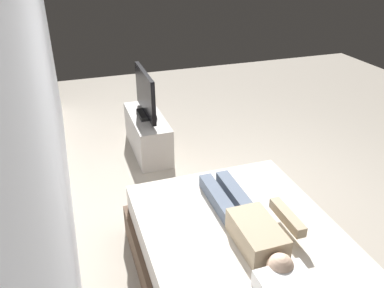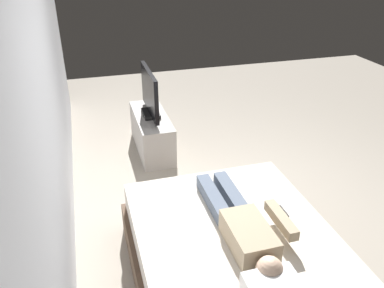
{
  "view_description": "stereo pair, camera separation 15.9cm",
  "coord_description": "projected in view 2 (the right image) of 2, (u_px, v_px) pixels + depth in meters",
  "views": [
    {
      "loc": [
        -2.82,
        1.55,
        2.5
      ],
      "look_at": [
        0.41,
        0.45,
        0.69
      ],
      "focal_mm": 36.38,
      "sensor_mm": 36.0,
      "label": 1
    },
    {
      "loc": [
        -2.87,
        1.4,
        2.5
      ],
      "look_at": [
        0.41,
        0.45,
        0.69
      ],
      "focal_mm": 36.38,
      "sensor_mm": 36.0,
      "label": 2
    }
  ],
  "objects": [
    {
      "name": "remote",
      "position": [
        282.0,
        212.0,
        3.13
      ],
      "size": [
        0.15,
        0.04,
        0.02
      ],
      "primitive_type": "cube",
      "color": "black",
      "rests_on": "bed"
    },
    {
      "name": "tv_stand",
      "position": [
        152.0,
        133.0,
        5.08
      ],
      "size": [
        1.1,
        0.4,
        0.5
      ],
      "primitive_type": "cube",
      "color": "#B7B2AD",
      "rests_on": "ground"
    },
    {
      "name": "tv",
      "position": [
        150.0,
        94.0,
        4.83
      ],
      "size": [
        0.88,
        0.2,
        0.59
      ],
      "color": "black",
      "rests_on": "tv_stand"
    },
    {
      "name": "person",
      "position": [
        243.0,
        225.0,
        2.87
      ],
      "size": [
        1.26,
        0.46,
        0.18
      ],
      "color": "tan",
      "rests_on": "bed"
    },
    {
      "name": "ground_plane",
      "position": [
        246.0,
        216.0,
        3.95
      ],
      "size": [
        10.0,
        10.0,
        0.0
      ],
      "primitive_type": "plane",
      "color": "#ADA393"
    },
    {
      "name": "back_wall",
      "position": [
        45.0,
        89.0,
        3.21
      ],
      "size": [
        6.4,
        0.1,
        2.8
      ],
      "primitive_type": "cube",
      "color": "silver",
      "rests_on": "ground"
    },
    {
      "name": "bed",
      "position": [
        237.0,
        265.0,
        3.0
      ],
      "size": [
        1.96,
        1.54,
        0.54
      ],
      "color": "brown",
      "rests_on": "ground"
    }
  ]
}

